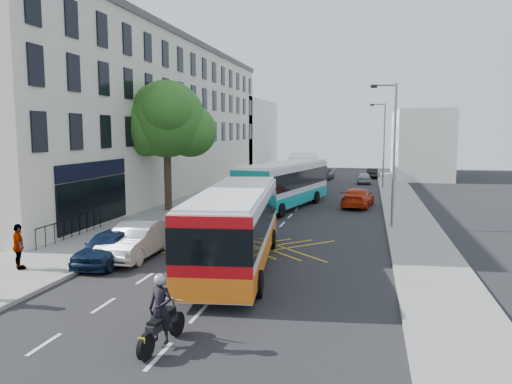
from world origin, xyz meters
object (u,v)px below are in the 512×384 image
Objects in this scene: bus_near at (236,226)px; distant_car_grey at (323,174)px; red_hatchback at (358,198)px; street_tree at (166,120)px; bus_mid at (285,184)px; motorbike at (161,313)px; distant_car_silver at (364,178)px; parked_car_blue at (109,247)px; lamp_far at (383,141)px; bus_far at (303,171)px; parked_car_silver at (137,240)px; pedestrian_far at (19,247)px; lamp_near at (392,148)px; distant_car_dark at (373,173)px.

bus_near reaches higher than distant_car_grey.
red_hatchback is at bearing -74.23° from distant_car_grey.
street_tree is 9.47m from bus_mid.
motorbike reaches higher than distant_car_silver.
parked_car_blue reaches higher than distant_car_silver.
lamp_far reaches higher than bus_far.
parked_car_silver reaches higher than red_hatchback.
motorbike reaches higher than parked_car_blue.
distant_car_silver is 1.96× the size of pedestrian_far.
street_tree is at bearing 168.60° from lamp_near.
parked_car_blue is 43.59m from distant_car_dark.
lamp_near is 20.00m from lamp_far.
distant_car_silver is (4.64, -3.43, -0.03)m from distant_car_grey.
street_tree is at bearing 29.23° from red_hatchback.
pedestrian_far reaches higher than distant_car_dark.
street_tree is 22.57m from lamp_far.
distant_car_dark is at bearing 88.33° from bus_mid.
pedestrian_far is (-8.18, 5.11, 0.13)m from motorbike.
lamp_near is at bearing 38.99° from parked_car_silver.
lamp_far is at bearing 68.80° from parked_car_silver.
distant_car_grey is at bearing 102.51° from lamp_near.
parked_car_blue is 1.17× the size of distant_car_silver.
distant_car_grey is at bearing 80.73° from parked_car_blue.
distant_car_grey is at bearing 126.38° from lamp_far.
bus_mid is 23.91m from motorbike.
street_tree reaches higher than lamp_near.
distant_car_silver is at bearing 59.69° from street_tree.
distant_car_dark is 46.34m from pedestrian_far.
bus_far is at bearing 68.65° from distant_car_dark.
lamp_far is 1.93× the size of parked_car_blue.
motorbike is at bearing -67.73° from street_tree.
bus_near is at bearing -102.42° from lamp_far.
parked_car_blue is at bearing -178.72° from bus_near.
bus_mid is 2.49× the size of red_hatchback.
lamp_near is 14.88m from parked_car_silver.
motorbike reaches higher than pedestrian_far.
bus_mid reaches higher than bus_near.
lamp_near reaches higher than distant_car_silver.
bus_far is at bearing 103.51° from bus_mid.
red_hatchback reaches higher than distant_car_silver.
parked_car_blue is (-4.65, -16.68, -1.03)m from bus_mid.
red_hatchback is (12.73, 5.07, -5.59)m from street_tree.
distant_car_dark is at bearing 56.16° from bus_far.
parked_car_silver is at bearing -110.94° from lamp_far.
pedestrian_far is at bearing -167.37° from bus_near.
street_tree is 2.13× the size of parked_car_blue.
bus_near is 35.06m from distant_car_silver.
lamp_far reaches higher than distant_car_grey.
bus_near is (8.21, -12.48, -4.61)m from street_tree.
parked_car_blue is at bearing 72.98° from distant_car_silver.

